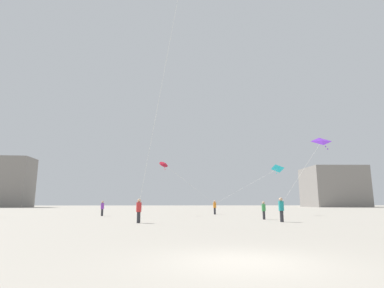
# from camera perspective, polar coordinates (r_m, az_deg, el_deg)

# --- Properties ---
(ground_plane) EXTENTS (300.00, 300.00, 0.00)m
(ground_plane) POSITION_cam_1_polar(r_m,az_deg,el_deg) (8.48, 9.55, -20.77)
(ground_plane) COLOR #9E9689
(person_in_teal) EXTENTS (0.41, 0.41, 1.87)m
(person_in_teal) POSITION_cam_1_polar(r_m,az_deg,el_deg) (25.48, 16.23, -11.42)
(person_in_teal) COLOR #2D2D33
(person_in_teal) RESTS_ON ground_plane
(person_in_green) EXTENTS (0.34, 0.34, 1.58)m
(person_in_green) POSITION_cam_1_polar(r_m,az_deg,el_deg) (28.73, 13.16, -11.76)
(person_in_green) COLOR #2D2D33
(person_in_green) RESTS_ON ground_plane
(person_in_red) EXTENTS (0.38, 0.38, 1.76)m
(person_in_red) POSITION_cam_1_polar(r_m,az_deg,el_deg) (23.52, -9.84, -11.91)
(person_in_red) COLOR #2D2D33
(person_in_red) RESTS_ON ground_plane
(person_in_purple) EXTENTS (0.36, 0.36, 1.67)m
(person_in_purple) POSITION_cam_1_polar(r_m,az_deg,el_deg) (36.54, -16.30, -11.27)
(person_in_purple) COLOR #2D2D33
(person_in_purple) RESTS_ON ground_plane
(person_in_orange) EXTENTS (0.38, 0.38, 1.76)m
(person_in_orange) POSITION_cam_1_polar(r_m,az_deg,el_deg) (39.88, 4.24, -11.51)
(person_in_orange) COLOR #2D2D33
(person_in_orange) RESTS_ON ground_plane
(kite_cyan_delta) EXTENTS (8.42, 2.78, 4.74)m
(kite_cyan_delta) POSITION_cam_1_polar(r_m,az_deg,el_deg) (39.95, 15.46, -4.51)
(kite_cyan_delta) COLOR #1EB2C6
(kite_violet_delta) EXTENTS (3.22, 2.43, 5.00)m
(kite_violet_delta) POSITION_cam_1_polar(r_m,az_deg,el_deg) (25.02, 22.82, 0.30)
(kite_violet_delta) COLOR purple
(kite_crimson_diamond) EXTENTS (7.20, 2.94, 5.20)m
(kite_crimson_diamond) POSITION_cam_1_polar(r_m,az_deg,el_deg) (37.53, -5.19, -3.78)
(kite_crimson_diamond) COLOR red
(building_left_hall) EXTENTS (17.92, 10.33, 15.58)m
(building_left_hall) POSITION_cam_1_polar(r_m,az_deg,el_deg) (114.00, -31.90, -6.01)
(building_left_hall) COLOR gray
(building_left_hall) RESTS_ON ground_plane
(building_centre_hall) EXTENTS (18.16, 17.32, 13.24)m
(building_centre_hall) POSITION_cam_1_polar(r_m,az_deg,el_deg) (115.42, 24.67, -7.27)
(building_centre_hall) COLOR gray
(building_centre_hall) RESTS_ON ground_plane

